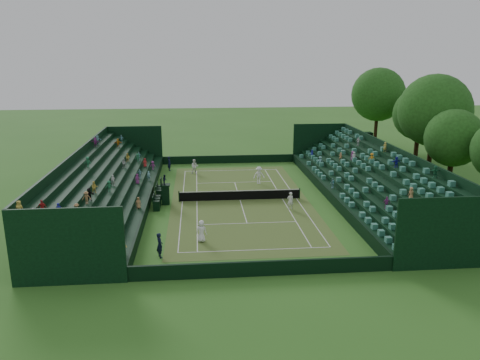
# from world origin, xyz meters

# --- Properties ---
(ground) EXTENTS (160.00, 160.00, 0.00)m
(ground) POSITION_xyz_m (0.00, 0.00, 0.00)
(ground) COLOR #326A21
(ground) RESTS_ON ground
(court_surface) EXTENTS (12.97, 26.77, 0.01)m
(court_surface) POSITION_xyz_m (0.00, 0.00, 0.01)
(court_surface) COLOR #3E7C29
(court_surface) RESTS_ON ground
(perimeter_wall_north) EXTENTS (17.17, 0.20, 1.00)m
(perimeter_wall_north) POSITION_xyz_m (0.00, 15.88, 0.50)
(perimeter_wall_north) COLOR black
(perimeter_wall_north) RESTS_ON ground
(perimeter_wall_south) EXTENTS (17.17, 0.20, 1.00)m
(perimeter_wall_south) POSITION_xyz_m (0.00, -15.88, 0.50)
(perimeter_wall_south) COLOR black
(perimeter_wall_south) RESTS_ON ground
(perimeter_wall_east) EXTENTS (0.20, 31.77, 1.00)m
(perimeter_wall_east) POSITION_xyz_m (8.48, 0.00, 0.50)
(perimeter_wall_east) COLOR black
(perimeter_wall_east) RESTS_ON ground
(perimeter_wall_west) EXTENTS (0.20, 31.77, 1.00)m
(perimeter_wall_west) POSITION_xyz_m (-8.48, 0.00, 0.50)
(perimeter_wall_west) COLOR black
(perimeter_wall_west) RESTS_ON ground
(north_grandstand) EXTENTS (6.60, 32.00, 4.90)m
(north_grandstand) POSITION_xyz_m (12.66, 0.00, 1.55)
(north_grandstand) COLOR black
(north_grandstand) RESTS_ON ground
(south_grandstand) EXTENTS (6.60, 32.00, 4.90)m
(south_grandstand) POSITION_xyz_m (-12.66, 0.00, 1.55)
(south_grandstand) COLOR black
(south_grandstand) RESTS_ON ground
(tennis_net) EXTENTS (11.67, 0.10, 1.06)m
(tennis_net) POSITION_xyz_m (0.00, 0.00, 0.53)
(tennis_net) COLOR black
(tennis_net) RESTS_ON ground
(scoreboard_tower) EXTENTS (2.00, 1.00, 3.70)m
(scoreboard_tower) POSITION_xyz_m (17.75, 16.00, 3.14)
(scoreboard_tower) COLOR black
(scoreboard_tower) RESTS_ON ground
(tree_row) EXTENTS (11.10, 36.14, 11.71)m
(tree_row) POSITION_xyz_m (22.40, 11.23, 6.94)
(tree_row) COLOR black
(tree_row) RESTS_ON ground
(umpire_chair) EXTENTS (0.90, 0.90, 2.83)m
(umpire_chair) POSITION_xyz_m (-7.02, -0.57, 1.21)
(umpire_chair) COLOR black
(umpire_chair) RESTS_ON ground
(courtside_chairs) EXTENTS (0.60, 5.56, 1.30)m
(courtside_chairs) POSITION_xyz_m (-7.73, 0.12, 0.49)
(courtside_chairs) COLOR black
(courtside_chairs) RESTS_ON ground
(player_near_west) EXTENTS (0.94, 0.76, 1.66)m
(player_near_west) POSITION_xyz_m (-3.79, -9.95, 0.83)
(player_near_west) COLOR white
(player_near_west) RESTS_ON ground
(player_near_east) EXTENTS (0.63, 0.45, 1.62)m
(player_near_east) POSITION_xyz_m (4.24, -3.17, 0.81)
(player_near_east) COLOR silver
(player_near_east) RESTS_ON ground
(player_far_west) EXTENTS (0.90, 0.73, 1.73)m
(player_far_west) POSITION_xyz_m (-4.33, 10.68, 0.87)
(player_far_west) COLOR white
(player_far_west) RESTS_ON ground
(player_far_east) EXTENTS (1.29, 0.82, 1.89)m
(player_far_east) POSITION_xyz_m (2.57, 5.71, 0.95)
(player_far_east) COLOR white
(player_far_east) RESTS_ON ground
(line_judge_north) EXTENTS (0.62, 0.74, 1.75)m
(line_judge_north) POSITION_xyz_m (-7.35, 12.51, 0.87)
(line_judge_north) COLOR black
(line_judge_north) RESTS_ON ground
(line_judge_south) EXTENTS (0.63, 0.76, 1.77)m
(line_judge_south) POSITION_xyz_m (-6.67, -12.47, 0.89)
(line_judge_south) COLOR black
(line_judge_south) RESTS_ON ground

